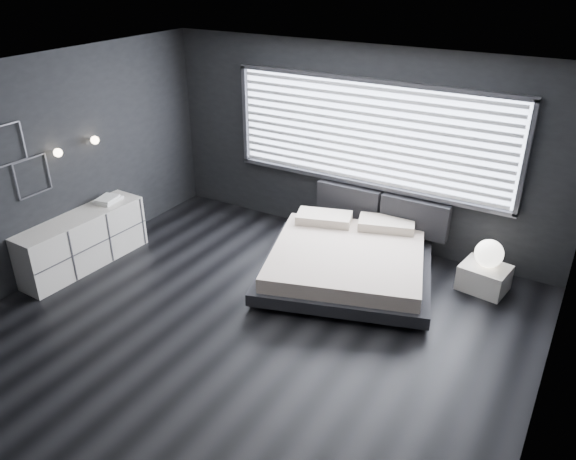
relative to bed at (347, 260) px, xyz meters
The scene contains 12 objects.
room 2.01m from the bed, 106.23° to the right, with size 6.04×6.00×2.80m.
window 1.77m from the bed, 103.34° to the left, with size 4.14×0.09×1.52m.
headboard 1.10m from the bed, 89.34° to the left, with size 1.96×0.16×0.52m.
sconce_near 3.92m from the bed, 155.30° to the right, with size 0.18×0.11×0.11m.
sconce_far 3.73m from the bed, 164.33° to the right, with size 0.18×0.11×0.11m.
wall_art_upper 4.35m from the bed, 148.11° to the right, with size 0.01×0.48×0.48m.
wall_art_lower 4.08m from the bed, 151.22° to the right, with size 0.01×0.48×0.48m.
bed is the anchor object (origin of this frame).
nightstand 1.74m from the bed, 21.10° to the left, with size 0.57×0.47×0.33m, color silver.
orb_lamp 1.76m from the bed, 21.64° to the left, with size 0.35×0.35×0.35m, color white.
dresser 3.57m from the bed, 155.12° to the right, with size 0.59×1.85×0.73m.
book_stack 3.42m from the bed, 163.51° to the right, with size 0.31×0.38×0.07m.
Camera 1 is at (3.01, -4.28, 3.88)m, focal length 35.00 mm.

